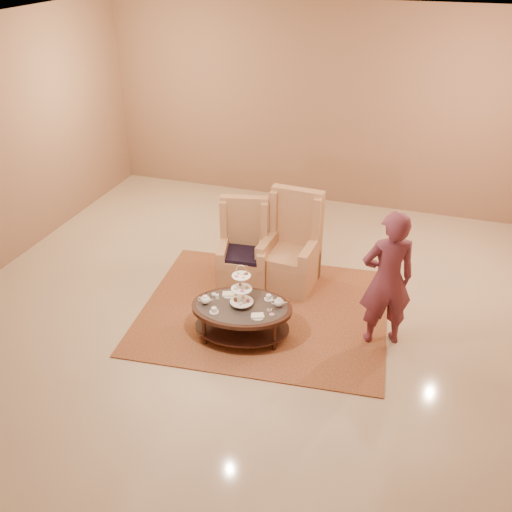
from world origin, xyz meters
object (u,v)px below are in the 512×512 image
(tea_table, at_px, (242,311))
(person, at_px, (387,280))
(armchair_left, at_px, (244,255))
(armchair_right, at_px, (291,254))

(tea_table, height_order, person, person)
(tea_table, height_order, armchair_left, armchair_left)
(armchair_left, distance_m, armchair_right, 0.68)
(armchair_left, height_order, armchair_right, armchair_right)
(tea_table, relative_size, armchair_right, 1.00)
(tea_table, xyz_separation_m, person, (1.65, 0.46, 0.50))
(armchair_right, bearing_deg, armchair_left, -160.31)
(armchair_left, xyz_separation_m, armchair_right, (0.65, 0.19, 0.04))
(tea_table, xyz_separation_m, armchair_left, (-0.41, 1.25, 0.04))
(tea_table, distance_m, armchair_left, 1.32)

